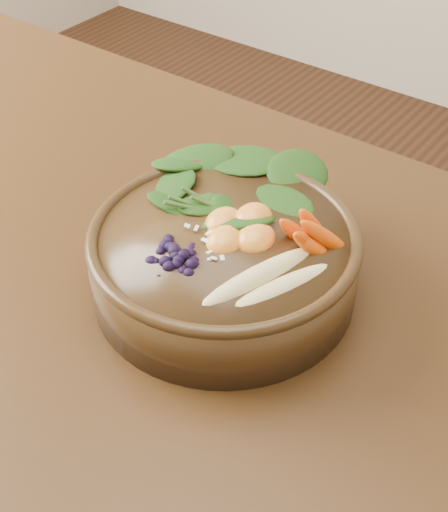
{
  "coord_description": "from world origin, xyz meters",
  "views": [
    {
      "loc": [
        0.42,
        -0.41,
        1.31
      ],
      "look_at": [
        0.06,
        0.07,
        0.8
      ],
      "focal_mm": 50.0,
      "sensor_mm": 36.0,
      "label": 1
    }
  ],
  "objects": [
    {
      "name": "kale_heap",
      "position": [
        0.04,
        0.14,
        0.85
      ],
      "size": [
        0.25,
        0.24,
        0.05
      ],
      "primitive_type": null,
      "rotation": [
        0.0,
        0.0,
        -0.4
      ],
      "color": "#234914",
      "rests_on": "stoneware_bowl"
    },
    {
      "name": "carrot_cluster",
      "position": [
        0.14,
        0.12,
        0.87
      ],
      "size": [
        0.08,
        0.08,
        0.08
      ],
      "primitive_type": null,
      "rotation": [
        0.0,
        0.0,
        -0.4
      ],
      "color": "#FF5307",
      "rests_on": "stoneware_bowl"
    },
    {
      "name": "stoneware_bowl",
      "position": [
        0.06,
        0.07,
        0.79
      ],
      "size": [
        0.39,
        0.39,
        0.08
      ],
      "primitive_type": "cylinder",
      "rotation": [
        0.0,
        0.0,
        -0.4
      ],
      "color": "#432B12",
      "rests_on": "dining_table"
    },
    {
      "name": "mandarin_cluster",
      "position": [
        0.07,
        0.08,
        0.85
      ],
      "size": [
        0.12,
        0.12,
        0.03
      ],
      "primitive_type": null,
      "rotation": [
        0.0,
        0.0,
        -0.4
      ],
      "color": "orange",
      "rests_on": "stoneware_bowl"
    },
    {
      "name": "blueberry_pile",
      "position": [
        0.04,
        0.01,
        0.85
      ],
      "size": [
        0.17,
        0.15,
        0.04
      ],
      "primitive_type": null,
      "rotation": [
        0.0,
        0.0,
        -0.4
      ],
      "color": "black",
      "rests_on": "stoneware_bowl"
    },
    {
      "name": "dining_table",
      "position": [
        0.0,
        0.0,
        0.66
      ],
      "size": [
        1.6,
        0.9,
        0.75
      ],
      "color": "#331C0C",
      "rests_on": "ground"
    },
    {
      "name": "coconut_flakes",
      "position": [
        0.06,
        0.05,
        0.83
      ],
      "size": [
        0.12,
        0.1,
        0.01
      ],
      "primitive_type": null,
      "rotation": [
        0.0,
        0.0,
        -0.4
      ],
      "color": "white",
      "rests_on": "stoneware_bowl"
    },
    {
      "name": "banana_halves",
      "position": [
        0.14,
        0.04,
        0.84
      ],
      "size": [
        0.1,
        0.16,
        0.03
      ],
      "rotation": [
        0.0,
        0.0,
        -0.4
      ],
      "color": "#E0CC84",
      "rests_on": "stoneware_bowl"
    }
  ]
}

